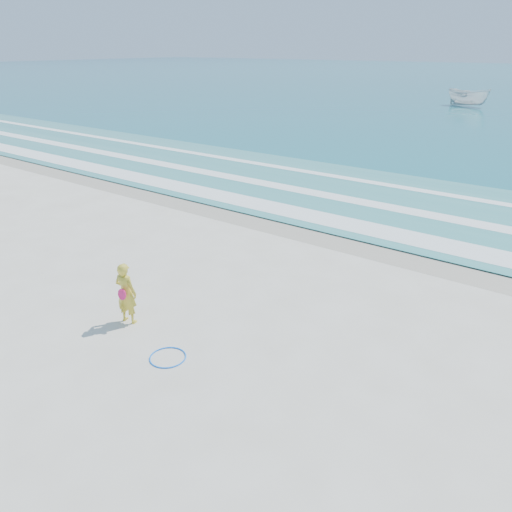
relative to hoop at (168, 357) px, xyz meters
The scene contains 9 objects.
ground 1.12m from the hoop, 167.23° to the right, with size 400.00×400.00×0.00m, color silver.
wet_sand 8.82m from the hoop, 97.13° to the left, with size 400.00×2.40×0.00m, color #B2A893.
shallow 13.80m from the hoop, 94.55° to the left, with size 400.00×10.00×0.01m, color #59B7AD.
foam_near 10.11m from the hoop, 96.22° to the left, with size 400.00×1.40×0.01m, color white.
foam_mid 13.00m from the hoop, 94.83° to the left, with size 400.00×0.90×0.01m, color white.
foam_far 16.29m from the hoop, 93.86° to the left, with size 400.00×0.60×0.01m, color white.
hoop is the anchor object (origin of this frame).
boat 53.42m from the hoop, 99.22° to the left, with size 1.87×4.97×1.92m, color silver.
woman 2.09m from the hoop, 164.65° to the left, with size 0.63×0.48×1.54m.
Camera 1 is at (8.04, -5.81, 6.22)m, focal length 35.00 mm.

